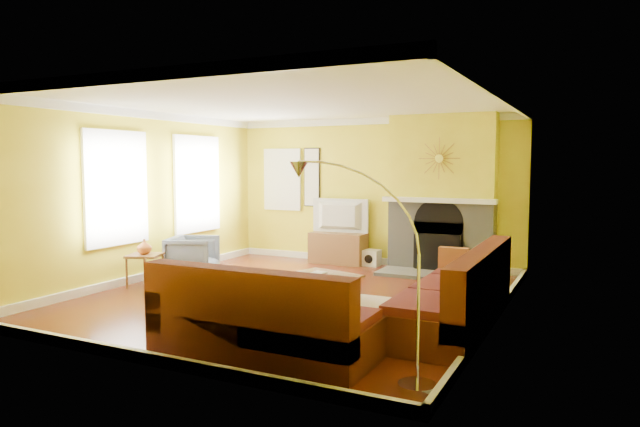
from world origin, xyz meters
The scene contains 27 objects.
floor centered at (0.00, 0.00, -0.01)m, with size 5.50×6.00×0.02m, color maroon.
ceiling centered at (0.00, 0.00, 2.71)m, with size 5.50×6.00×0.02m, color white.
wall_back centered at (0.00, 3.01, 1.35)m, with size 5.50×0.02×2.70m, color yellow.
wall_front centered at (0.00, -3.01, 1.35)m, with size 5.50×0.02×2.70m, color yellow.
wall_left centered at (-2.76, 0.00, 1.35)m, with size 0.02×6.00×2.70m, color yellow.
wall_right centered at (2.76, 0.00, 1.35)m, with size 0.02×6.00×2.70m, color yellow.
baseboard centered at (0.00, 0.00, 0.06)m, with size 5.50×6.00×0.12m, color white, non-canonical shape.
crown_molding centered at (0.00, 0.00, 2.64)m, with size 5.50×6.00×0.12m, color white, non-canonical shape.
window_left_near centered at (-2.72, 1.30, 1.50)m, with size 0.06×1.22×1.72m, color white.
window_left_far centered at (-2.72, -0.60, 1.50)m, with size 0.06×1.22×1.72m, color white.
window_back centered at (-1.90, 2.96, 1.55)m, with size 0.82×0.06×1.22m, color white.
wall_art centered at (-1.25, 2.97, 1.60)m, with size 0.34×0.04×1.14m, color white.
fireplace centered at (1.35, 2.80, 1.35)m, with size 1.80×0.40×2.70m, color gray, non-canonical shape.
mantel centered at (1.35, 2.56, 1.25)m, with size 1.92×0.22×0.08m, color white.
hearth centered at (1.35, 2.25, 0.03)m, with size 1.80×0.70×0.06m, color gray.
sunburst centered at (1.35, 2.57, 1.95)m, with size 0.70×0.04×0.70m, color olive, non-canonical shape.
rug centered at (0.33, -0.38, 0.01)m, with size 2.40×1.80×0.02m, color beige.
sectional_sofa centered at (1.28, -0.85, 0.45)m, with size 2.95×3.71×0.90m, color #53211A, non-canonical shape.
coffee_table centered at (0.41, -0.08, 0.18)m, with size 0.90×0.90×0.36m, color white, non-canonical shape.
media_console centered at (-0.58, 2.74, 0.29)m, with size 1.05×0.47×0.57m, color brown.
tv centered at (-0.58, 2.74, 0.89)m, with size 1.10×0.15×0.63m, color black.
subwoofer centered at (0.08, 2.78, 0.15)m, with size 0.29×0.29×0.29m, color white.
armchair centered at (-2.15, 0.45, 0.34)m, with size 0.73×0.75×0.69m, color slate.
side_table centered at (-2.31, -0.46, 0.25)m, with size 0.46×0.46×0.51m, color brown, non-canonical shape.
vase centered at (-2.31, -0.46, 0.62)m, with size 0.22×0.22×0.23m, color #C86424.
book centered at (0.27, 0.01, 0.37)m, with size 0.18×0.24×0.02m, color white.
arc_lamp centered at (1.99, -2.44, 0.94)m, with size 1.22×0.36×1.87m, color silver, non-canonical shape.
Camera 1 is at (3.80, -6.88, 1.86)m, focal length 32.00 mm.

